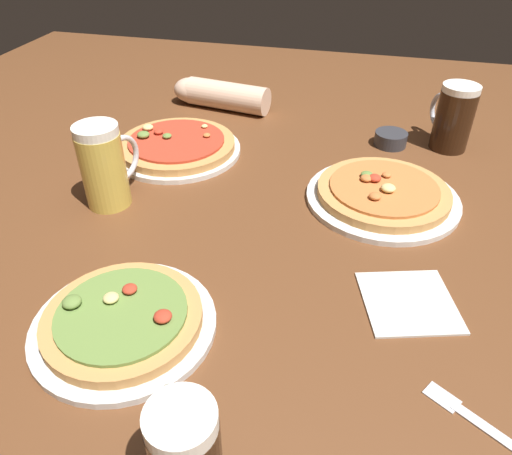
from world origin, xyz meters
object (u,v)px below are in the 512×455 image
(pizza_plate_near, at_px, (123,321))
(pizza_plate_far, at_px, (177,146))
(beer_mug_dark, at_px, (185,453))
(beer_mug_pale, at_px, (453,117))
(napkin_folded, at_px, (409,301))
(beer_mug_amber, at_px, (105,166))
(diner_arm, at_px, (217,94))
(fork_left, at_px, (496,434))
(pizza_plate_side, at_px, (383,194))
(ramekin_sauce, at_px, (391,139))

(pizza_plate_near, relative_size, pizza_plate_far, 0.90)
(beer_mug_dark, xyz_separation_m, beer_mug_pale, (0.33, 0.94, 0.01))
(pizza_plate_far, height_order, beer_mug_dark, beer_mug_dark)
(pizza_plate_far, relative_size, napkin_folded, 2.16)
(beer_mug_amber, height_order, beer_mug_pale, beer_mug_amber)
(pizza_plate_far, height_order, napkin_folded, pizza_plate_far)
(diner_arm, bearing_deg, fork_left, -54.34)
(pizza_plate_near, relative_size, diner_arm, 0.95)
(pizza_plate_side, xyz_separation_m, fork_left, (0.16, -0.50, -0.01))
(diner_arm, bearing_deg, ramekin_sauce, -14.42)
(pizza_plate_side, xyz_separation_m, beer_mug_dark, (-0.18, -0.65, 0.06))
(beer_mug_pale, bearing_deg, pizza_plate_near, -124.26)
(napkin_folded, xyz_separation_m, diner_arm, (-0.54, 0.69, 0.03))
(pizza_plate_near, bearing_deg, beer_mug_amber, 120.54)
(beer_mug_dark, distance_m, fork_left, 0.38)
(pizza_plate_far, relative_size, pizza_plate_side, 0.98)
(pizza_plate_near, xyz_separation_m, beer_mug_pale, (0.51, 0.74, 0.06))
(ramekin_sauce, bearing_deg, beer_mug_amber, -143.71)
(beer_mug_dark, distance_m, beer_mug_pale, 1.00)
(pizza_plate_near, distance_m, diner_arm, 0.86)
(pizza_plate_side, height_order, fork_left, pizza_plate_side)
(pizza_plate_side, xyz_separation_m, beer_mug_amber, (-0.55, -0.14, 0.07))
(beer_mug_amber, bearing_deg, fork_left, -27.16)
(diner_arm, bearing_deg, beer_mug_pale, -9.30)
(diner_arm, bearing_deg, napkin_folded, -51.89)
(pizza_plate_side, relative_size, beer_mug_pale, 1.98)
(beer_mug_dark, xyz_separation_m, beer_mug_amber, (-0.36, 0.51, 0.01))
(ramekin_sauce, distance_m, diner_arm, 0.51)
(fork_left, bearing_deg, beer_mug_dark, -156.10)
(beer_mug_amber, xyz_separation_m, fork_left, (0.70, -0.36, -0.08))
(pizza_plate_near, distance_m, pizza_plate_side, 0.58)
(beer_mug_amber, height_order, napkin_folded, beer_mug_amber)
(ramekin_sauce, relative_size, napkin_folded, 0.56)
(pizza_plate_side, height_order, ramekin_sauce, pizza_plate_side)
(pizza_plate_far, height_order, beer_mug_amber, beer_mug_amber)
(pizza_plate_far, distance_m, ramekin_sauce, 0.53)
(pizza_plate_near, xyz_separation_m, pizza_plate_side, (0.36, 0.45, 0.00))
(napkin_folded, bearing_deg, fork_left, -63.66)
(pizza_plate_far, distance_m, diner_arm, 0.30)
(fork_left, bearing_deg, pizza_plate_side, 107.27)
(beer_mug_dark, bearing_deg, napkin_folded, 56.48)
(ramekin_sauce, height_order, napkin_folded, ramekin_sauce)
(beer_mug_dark, xyz_separation_m, diner_arm, (-0.30, 1.04, -0.03))
(pizza_plate_near, height_order, ramekin_sauce, pizza_plate_near)
(napkin_folded, bearing_deg, beer_mug_dark, -123.52)
(fork_left, bearing_deg, ramekin_sauce, 100.86)
(pizza_plate_side, relative_size, fork_left, 1.77)
(napkin_folded, height_order, fork_left, napkin_folded)
(pizza_plate_near, distance_m, fork_left, 0.52)
(pizza_plate_far, distance_m, pizza_plate_side, 0.50)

